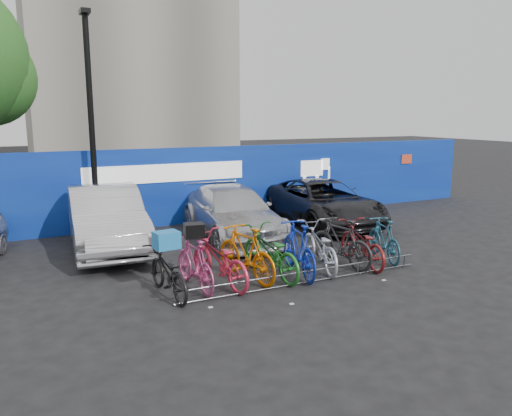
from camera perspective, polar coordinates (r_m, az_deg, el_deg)
ground at (r=10.86m, az=4.07°, el=-7.75°), size 100.00×100.00×0.00m
hoarding at (r=15.93m, az=-6.68°, el=2.63°), size 22.00×0.18×2.40m
lamppost at (r=14.44m, az=-18.32°, el=9.56°), size 0.25×0.50×6.11m
bike_rack at (r=10.32m, az=5.76°, el=-7.83°), size 5.60×0.03×0.30m
car_1 at (r=13.34m, az=-16.80°, el=-1.12°), size 1.98×4.95×1.60m
car_2 at (r=14.03m, az=-2.71°, el=-0.50°), size 2.34×4.98×1.40m
car_3 at (r=15.74m, az=7.63°, el=0.62°), size 2.69×5.16×1.39m
bike_0 at (r=9.68m, az=-10.07°, el=-7.27°), size 0.77×1.85×0.95m
bike_1 at (r=9.99m, az=-7.01°, el=-6.28°), size 0.62×1.79×1.06m
bike_2 at (r=10.14m, az=-4.28°, el=-5.91°), size 1.07×2.15×1.08m
bike_3 at (r=10.41m, az=-1.14°, el=-5.18°), size 0.93×2.02×1.17m
bike_4 at (r=10.61m, az=1.58°, el=-5.10°), size 0.94×2.14×1.09m
bike_5 at (r=10.75m, az=4.91°, el=-4.67°), size 0.91×2.03×1.18m
bike_6 at (r=11.24m, az=7.23°, el=-4.39°), size 1.09×2.09×1.05m
bike_7 at (r=11.52m, az=9.67°, el=-3.88°), size 0.87×1.93×1.12m
bike_8 at (r=11.69m, az=11.96°, el=-4.03°), size 0.92×1.99×1.01m
bike_9 at (r=12.21m, az=14.41°, el=-3.49°), size 0.90×1.76×1.02m
cargo_crate at (r=9.51m, az=-10.19°, el=-3.63°), size 0.50×0.40×0.32m
cargo_topcase at (r=9.82m, az=-7.10°, el=-2.55°), size 0.42×0.39×0.27m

